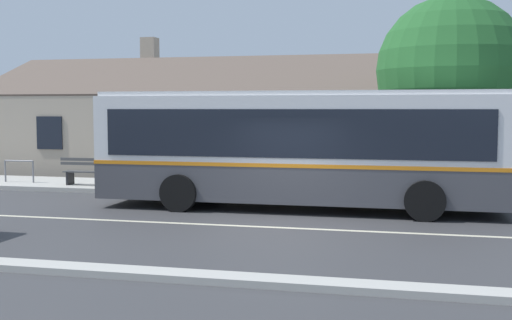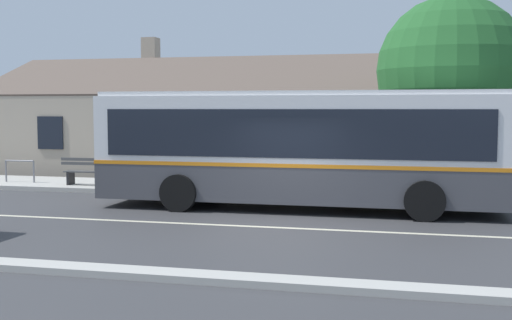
# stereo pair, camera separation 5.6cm
# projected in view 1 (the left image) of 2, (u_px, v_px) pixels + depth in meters

# --- Properties ---
(ground_plane) EXTENTS (300.00, 300.00, 0.00)m
(ground_plane) POSITION_uv_depth(u_px,v_px,m) (277.00, 228.00, 14.73)
(ground_plane) COLOR #38383A
(sidewalk_far) EXTENTS (60.00, 3.00, 0.15)m
(sidewalk_far) POSITION_uv_depth(u_px,v_px,m) (314.00, 192.00, 20.54)
(sidewalk_far) COLOR #ADAAA3
(sidewalk_far) RESTS_ON ground
(curb_near) EXTENTS (60.00, 0.50, 0.12)m
(curb_near) POSITION_uv_depth(u_px,v_px,m) (218.00, 278.00, 10.11)
(curb_near) COLOR #ADAAA3
(curb_near) RESTS_ON ground
(lane_divider_stripe) EXTENTS (60.00, 0.16, 0.01)m
(lane_divider_stripe) POSITION_uv_depth(u_px,v_px,m) (277.00, 227.00, 14.73)
(lane_divider_stripe) COLOR beige
(lane_divider_stripe) RESTS_ON ground
(community_building) EXTENTS (24.47, 10.05, 6.08)m
(community_building) POSITION_uv_depth(u_px,v_px,m) (281.00, 131.00, 28.29)
(community_building) COLOR tan
(community_building) RESTS_ON ground
(transit_bus) EXTENTS (10.90, 2.80, 3.19)m
(transit_bus) POSITION_uv_depth(u_px,v_px,m) (298.00, 146.00, 17.41)
(transit_bus) COLOR #47474C
(transit_bus) RESTS_ON ground
(bench_by_building) EXTENTS (1.79, 0.51, 0.94)m
(bench_by_building) POSITION_uv_depth(u_px,v_px,m) (88.00, 173.00, 21.55)
(bench_by_building) COLOR #4C4C4C
(bench_by_building) RESTS_ON sidewalk_far
(street_tree_primary) EXTENTS (4.62, 4.62, 6.23)m
(street_tree_primary) POSITION_uv_depth(u_px,v_px,m) (451.00, 71.00, 20.00)
(street_tree_primary) COLOR #4C3828
(street_tree_primary) RESTS_ON ground
(bike_rack) EXTENTS (1.16, 0.06, 0.78)m
(bike_rack) POSITION_uv_depth(u_px,v_px,m) (19.00, 167.00, 22.46)
(bike_rack) COLOR slate
(bike_rack) RESTS_ON sidewalk_far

